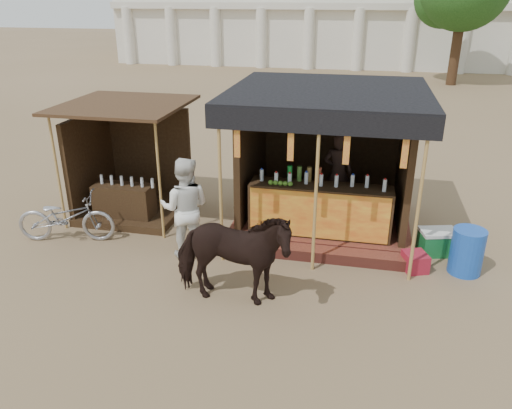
{
  "coord_description": "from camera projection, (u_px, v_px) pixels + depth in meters",
  "views": [
    {
      "loc": [
        1.63,
        -5.95,
        4.37
      ],
      "look_at": [
        0.0,
        1.6,
        1.1
      ],
      "focal_mm": 35.0,
      "sensor_mm": 36.0,
      "label": 1
    }
  ],
  "objects": [
    {
      "name": "red_crate",
      "position": [
        415.0,
        262.0,
        8.5
      ],
      "size": [
        0.48,
        0.5,
        0.32
      ],
      "primitive_type": "cube",
      "rotation": [
        0.0,
        0.0,
        0.36
      ],
      "color": "maroon",
      "rests_on": "ground"
    },
    {
      "name": "secondary_stall",
      "position": [
        126.0,
        174.0,
        10.57
      ],
      "size": [
        2.4,
        2.4,
        2.38
      ],
      "color": "#372514",
      "rests_on": "ground"
    },
    {
      "name": "cooler",
      "position": [
        438.0,
        242.0,
        9.02
      ],
      "size": [
        0.73,
        0.59,
        0.46
      ],
      "color": "#197335",
      "rests_on": "ground"
    },
    {
      "name": "bystander",
      "position": [
        185.0,
        208.0,
        8.7
      ],
      "size": [
        0.99,
        0.82,
        1.84
      ],
      "primitive_type": "imported",
      "rotation": [
        0.0,
        0.0,
        3.29
      ],
      "color": "white",
      "rests_on": "ground"
    },
    {
      "name": "background_building",
      "position": [
        316.0,
        0.0,
        33.17
      ],
      "size": [
        26.0,
        7.45,
        8.18
      ],
      "color": "silver",
      "rests_on": "ground"
    },
    {
      "name": "main_stall",
      "position": [
        325.0,
        178.0,
        9.8
      ],
      "size": [
        3.6,
        3.61,
        2.78
      ],
      "color": "brown",
      "rests_on": "ground"
    },
    {
      "name": "motorbike",
      "position": [
        66.0,
        217.0,
        9.42
      ],
      "size": [
        1.91,
        1.01,
        0.96
      ],
      "primitive_type": "imported",
      "rotation": [
        0.0,
        0.0,
        1.79
      ],
      "color": "#9B9CA3",
      "rests_on": "ground"
    },
    {
      "name": "blue_barrel",
      "position": [
        467.0,
        251.0,
        8.34
      ],
      "size": [
        0.58,
        0.58,
        0.79
      ],
      "primitive_type": "cylinder",
      "rotation": [
        0.0,
        0.0,
        0.08
      ],
      "color": "blue",
      "rests_on": "ground"
    },
    {
      "name": "ground",
      "position": [
        233.0,
        314.0,
        7.38
      ],
      "size": [
        120.0,
        120.0,
        0.0
      ],
      "primitive_type": "plane",
      "color": "#846B4C",
      "rests_on": "ground"
    },
    {
      "name": "cow",
      "position": [
        232.0,
        257.0,
        7.37
      ],
      "size": [
        1.85,
        0.86,
        1.56
      ],
      "primitive_type": "imported",
      "rotation": [
        0.0,
        0.0,
        1.58
      ],
      "color": "black",
      "rests_on": "ground"
    }
  ]
}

